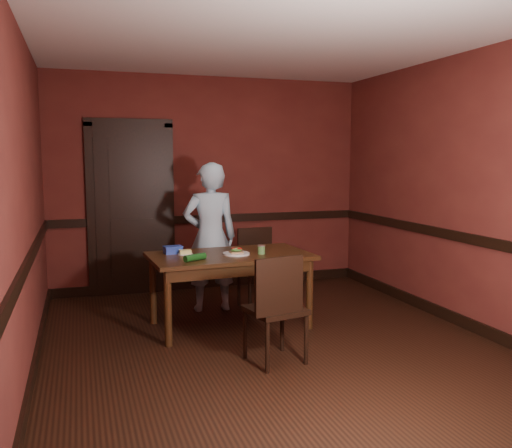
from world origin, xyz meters
TOP-DOWN VIEW (x-y plane):
  - floor at (0.00, 0.00)m, footprint 4.00×4.50m
  - ceiling at (0.00, 0.00)m, footprint 4.00×4.50m
  - wall_back at (0.00, 2.25)m, footprint 4.00×0.02m
  - wall_front at (0.00, -2.25)m, footprint 4.00×0.02m
  - wall_left at (-2.00, 0.00)m, footprint 0.02×4.50m
  - wall_right at (2.00, 0.00)m, footprint 0.02×4.50m
  - dado_back at (0.00, 2.23)m, footprint 4.00×0.03m
  - dado_left at (-1.99, 0.00)m, footprint 0.03×4.50m
  - dado_right at (1.99, 0.00)m, footprint 0.03×4.50m
  - baseboard_back at (0.00, 2.23)m, footprint 4.00×0.03m
  - baseboard_left at (-1.99, 0.00)m, footprint 0.03×4.50m
  - baseboard_right at (1.99, 0.00)m, footprint 0.03×4.50m
  - door at (-1.00, 2.22)m, footprint 1.05×0.07m
  - dining_table at (-0.20, 0.56)m, footprint 1.61×0.96m
  - chair_far at (0.28, 1.10)m, footprint 0.44×0.44m
  - chair_near at (-0.10, -0.48)m, footprint 0.50×0.50m
  - person at (-0.25, 1.20)m, footprint 0.62×0.43m
  - sandwich_plate at (-0.15, 0.51)m, footprint 0.26×0.26m
  - sauce_jar at (0.09, 0.46)m, footprint 0.08×0.08m
  - cheese_saucer at (-0.63, 0.66)m, footprint 0.15×0.15m
  - food_tub at (-0.74, 0.76)m, footprint 0.20×0.15m
  - wrapped_veg at (-0.61, 0.31)m, footprint 0.23×0.16m

SIDE VIEW (x-z plane):
  - floor at x=0.00m, z-range -0.01..0.01m
  - baseboard_back at x=0.00m, z-range 0.00..0.12m
  - baseboard_left at x=-1.99m, z-range 0.00..0.12m
  - baseboard_right at x=1.99m, z-range 0.00..0.12m
  - dining_table at x=-0.20m, z-range 0.00..0.73m
  - chair_far at x=0.28m, z-range 0.00..0.89m
  - chair_near at x=-0.10m, z-range 0.00..0.91m
  - cheese_saucer at x=-0.63m, z-range 0.73..0.78m
  - sandwich_plate at x=-0.15m, z-range 0.72..0.79m
  - wrapped_veg at x=-0.61m, z-range 0.73..0.80m
  - food_tub at x=-0.74m, z-range 0.74..0.81m
  - sauce_jar at x=0.09m, z-range 0.74..0.82m
  - person at x=-0.25m, z-range 0.00..1.63m
  - dado_back at x=0.00m, z-range 0.85..0.95m
  - dado_left at x=-1.99m, z-range 0.85..0.95m
  - dado_right at x=1.99m, z-range 0.85..0.95m
  - door at x=-1.00m, z-range -0.01..2.19m
  - wall_back at x=0.00m, z-range 0.00..2.70m
  - wall_front at x=0.00m, z-range 0.00..2.70m
  - wall_left at x=-2.00m, z-range 0.00..2.70m
  - wall_right at x=2.00m, z-range 0.00..2.70m
  - ceiling at x=0.00m, z-range 2.70..2.71m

